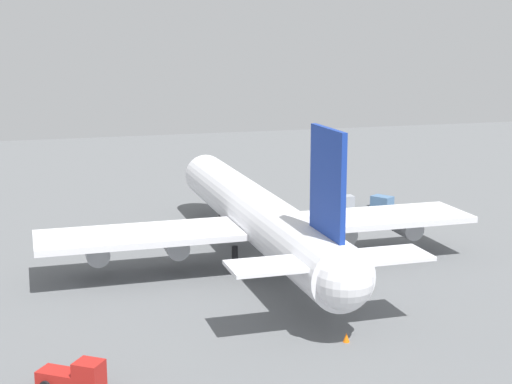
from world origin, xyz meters
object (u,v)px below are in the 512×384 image
at_px(cargo_airplane, 256,215).
at_px(cargo_container_fore, 345,201).
at_px(safety_cone_tail, 346,337).
at_px(safety_cone_nose, 231,208).
at_px(cargo_container_aft, 382,202).
at_px(baggage_tug, 76,376).
at_px(cargo_loader, 250,196).

relative_size(cargo_airplane, cargo_container_fore, 22.93).
relative_size(cargo_container_fore, safety_cone_tail, 2.97).
xyz_separation_m(cargo_container_fore, safety_cone_tail, (-49.41, 21.13, -0.43)).
height_order(cargo_airplane, safety_cone_nose, cargo_airplane).
bearing_deg(cargo_airplane, cargo_container_aft, -51.24).
relative_size(cargo_container_aft, safety_cone_tail, 4.40).
xyz_separation_m(baggage_tug, cargo_container_fore, (52.18, -44.40, -0.34)).
bearing_deg(safety_cone_tail, cargo_container_fore, -23.15).
bearing_deg(cargo_loader, cargo_container_fore, -114.13).
bearing_deg(cargo_container_aft, cargo_airplane, 128.76).
xyz_separation_m(baggage_tug, cargo_container_aft, (50.04, -49.63, -0.32)).
bearing_deg(cargo_airplane, safety_cone_tail, -179.10).
bearing_deg(safety_cone_tail, cargo_loader, -7.78).
xyz_separation_m(cargo_container_aft, safety_cone_nose, (4.71, 22.83, -0.53)).
height_order(cargo_loader, safety_cone_nose, cargo_loader).
relative_size(cargo_loader, safety_cone_nose, 7.43).
distance_m(baggage_tug, cargo_container_aft, 70.48).
relative_size(baggage_tug, safety_cone_nose, 7.52).
distance_m(safety_cone_nose, safety_cone_tail, 52.10).
bearing_deg(cargo_container_fore, cargo_loader, 65.87).
relative_size(cargo_airplane, baggage_tug, 10.94).
relative_size(cargo_airplane, cargo_loader, 11.07).
bearing_deg(safety_cone_nose, cargo_container_fore, -98.33).
height_order(cargo_container_fore, cargo_container_aft, cargo_container_aft).
relative_size(cargo_loader, cargo_container_fore, 2.07).
distance_m(cargo_loader, safety_cone_nose, 5.42).
bearing_deg(safety_cone_nose, cargo_airplane, 171.46).
distance_m(cargo_airplane, cargo_loader, 31.04).
height_order(cargo_container_fore, safety_cone_tail, cargo_container_fore).
bearing_deg(safety_cone_nose, cargo_loader, -49.22).
bearing_deg(cargo_airplane, cargo_container_fore, -42.36).
distance_m(cargo_airplane, safety_cone_tail, 26.30).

